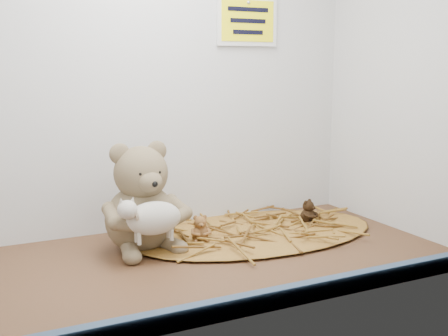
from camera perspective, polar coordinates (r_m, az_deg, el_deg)
name	(u,v)px	position (r cm, az deg, el deg)	size (l,w,h in cm)	color
alcove_shell	(171,56)	(127.30, -5.37, 11.24)	(120.40, 60.20, 90.40)	#3E2815
front_rail	(252,303)	(101.56, 2.83, -13.54)	(119.28, 2.20, 3.60)	#374A69
straw_bed	(257,232)	(146.01, 3.35, -6.50)	(65.97, 38.31, 1.28)	brown
main_teddy	(141,196)	(132.99, -8.47, -2.86)	(20.64, 21.79, 25.59)	#866D53
toy_lamb	(154,218)	(125.27, -7.15, -5.09)	(16.26, 9.92, 10.50)	beige
mini_teddy_tan	(200,227)	(137.20, -2.44, -5.96)	(5.07, 5.35, 6.28)	brown
mini_teddy_brown	(308,210)	(154.06, 8.51, -4.23)	(5.11, 5.40, 6.34)	black
wall_sign	(247,21)	(158.82, 2.36, 14.70)	(16.00, 1.20, 11.00)	#FDF00C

